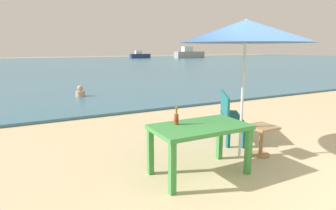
{
  "coord_description": "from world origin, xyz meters",
  "views": [
    {
      "loc": [
        -3.51,
        -2.49,
        1.86
      ],
      "look_at": [
        -0.64,
        3.0,
        0.6
      ],
      "focal_mm": 30.11,
      "sensor_mm": 36.0,
      "label": 1
    }
  ],
  "objects": [
    {
      "name": "ground_plane",
      "position": [
        0.0,
        0.0,
        0.0
      ],
      "size": [
        120.0,
        120.0,
        0.0
      ],
      "primitive_type": "plane",
      "color": "#C6B287"
    },
    {
      "name": "boat_tanker",
      "position": [
        23.79,
        41.36,
        0.8
      ],
      "size": [
        5.53,
        1.51,
        2.01
      ],
      "color": "gray",
      "rests_on": "sea_water"
    },
    {
      "name": "side_table_wood",
      "position": [
        0.11,
        0.91,
        0.35
      ],
      "size": [
        0.44,
        0.44,
        0.54
      ],
      "color": "#9E7A51",
      "rests_on": "ground_plane"
    },
    {
      "name": "boat_barge",
      "position": [
        15.52,
        44.49,
        0.55
      ],
      "size": [
        3.6,
        0.98,
        1.31
      ],
      "color": "navy",
      "rests_on": "sea_water"
    },
    {
      "name": "patio_umbrella",
      "position": [
        -0.28,
        1.02,
        2.12
      ],
      "size": [
        2.1,
        2.1,
        2.3
      ],
      "color": "silver",
      "rests_on": "ground_plane"
    },
    {
      "name": "sea_water",
      "position": [
        0.0,
        30.0,
        0.04
      ],
      "size": [
        120.0,
        50.0,
        0.08
      ],
      "primitive_type": "cube",
      "color": "#386B84",
      "rests_on": "ground_plane"
    },
    {
      "name": "beer_bottle_amber",
      "position": [
        -1.56,
        0.98,
        0.85
      ],
      "size": [
        0.07,
        0.07,
        0.26
      ],
      "color": "brown",
      "rests_on": "picnic_table_green"
    },
    {
      "name": "picnic_table_green",
      "position": [
        -1.27,
        0.79,
        0.65
      ],
      "size": [
        1.4,
        0.8,
        0.76
      ],
      "color": "#3D8C42",
      "rests_on": "ground_plane"
    },
    {
      "name": "swimmer_person",
      "position": [
        -1.59,
        8.23,
        0.24
      ],
      "size": [
        0.34,
        0.34,
        0.41
      ],
      "color": "tan",
      "rests_on": "sea_water"
    },
    {
      "name": "bench_teal_center",
      "position": [
        0.21,
        1.92,
        0.54
      ],
      "size": [
        0.95,
        1.21,
        0.95
      ],
      "color": "#196066",
      "rests_on": "ground_plane"
    }
  ]
}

